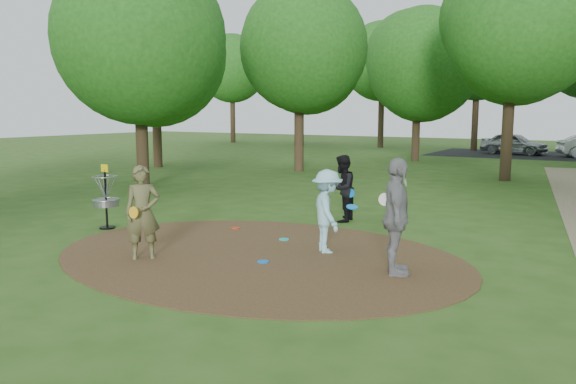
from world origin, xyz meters
The scene contains 13 objects.
ground centered at (0.00, 0.00, 0.00)m, with size 100.00×100.00×0.00m, color #2D5119.
dirt_clearing centered at (0.00, 0.00, 0.01)m, with size 8.40×8.40×0.02m, color #47301C.
parking_lot centered at (2.00, 30.00, 0.00)m, with size 14.00×8.00×0.01m, color black.
player_observer_with_disc centered at (-1.70, -1.29, 0.89)m, with size 0.76×0.76×1.78m.
player_throwing_with_disc centered at (1.07, 0.91, 0.83)m, with size 1.27×1.21×1.66m.
player_walking_with_disc centered at (-0.03, 3.93, 0.85)m, with size 0.76×0.91×1.69m.
player_waiting_with_disc centered at (2.76, 0.14, 1.01)m, with size 0.91×1.28×2.01m.
disc_ground_cyan centered at (-0.20, 1.37, 0.03)m, with size 0.22×0.22×0.02m, color #1AD1CC.
disc_ground_blue centered at (0.41, -0.39, 0.03)m, with size 0.22×0.22×0.02m, color blue.
disc_ground_red centered at (-1.81, 1.78, 0.03)m, with size 0.22×0.22×0.02m, color red.
car_left centered at (-0.01, 29.96, 0.70)m, with size 1.65×4.09×1.39m, color #9A9EA1.
disc_golf_basket centered at (-4.50, 0.30, 0.87)m, with size 0.63×0.63×1.54m.
tree_ring centered at (0.90, 9.53, 5.20)m, with size 37.02×45.63×9.07m.
Camera 1 is at (5.94, -8.81, 2.78)m, focal length 35.00 mm.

